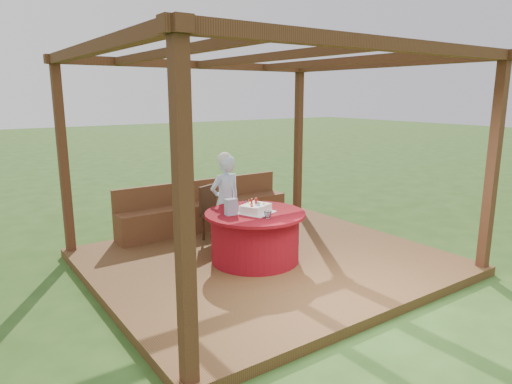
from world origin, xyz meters
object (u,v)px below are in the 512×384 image
Objects in this scene: bench at (206,213)px; drinking_glass at (268,215)px; chair at (213,210)px; gift_bag at (231,207)px; table at (255,236)px; birthday_cake at (256,208)px; elderly_woman at (225,200)px.

bench is 2.11m from drinking_glass.
gift_bag reaches higher than chair.
table is 6.24× the size of gift_bag.
chair reaches higher than bench.
bench is 5.53× the size of birthday_cake.
gift_bag is at bearing -115.52° from elderly_woman.
table is at bearing -10.10° from gift_bag.
bench is at bearing 73.16° from chair.
bench reaches higher than drinking_glass.
bench is 1.80m from gift_bag.
gift_bag is at bearing 125.35° from drinking_glass.
bench is at bearing 74.62° from gift_bag.
gift_bag is (-0.33, 0.08, 0.05)m from birthday_cake.
chair is at bearing 74.29° from gift_bag.
drinking_glass is at bearing -92.22° from chair.
elderly_woman is (-0.02, -0.41, 0.25)m from chair.
elderly_woman is at bearing -101.39° from bench.
drinking_glass is at bearing -96.81° from birthday_cake.
chair is 0.48m from elderly_woman.
chair is at bearing 89.06° from birthday_cake.
birthday_cake reaches higher than bench.
birthday_cake is (-0.19, -1.73, 0.46)m from bench.
birthday_cake is 5.40× the size of drinking_glass.
gift_bag is (-0.33, 0.07, 0.44)m from table.
birthday_cake is at bearing -12.34° from gift_bag.
gift_bag is 0.50m from drinking_glass.
gift_bag is at bearing 167.79° from table.
gift_bag is at bearing 165.55° from birthday_cake.
table is 1.16m from chair.
elderly_woman reaches higher than birthday_cake.
bench is 1.73m from table.
table is at bearing -89.52° from elderly_woman.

